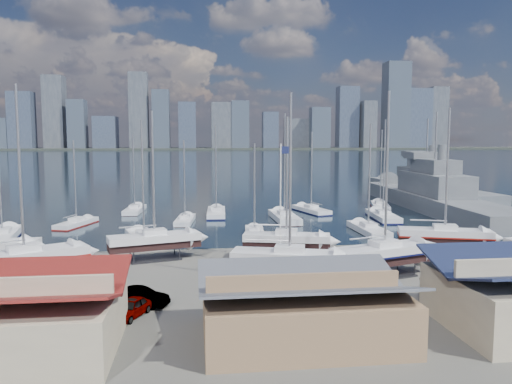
{
  "coord_description": "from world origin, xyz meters",
  "views": [
    {
      "loc": [
        -6.41,
        -54.68,
        12.08
      ],
      "look_at": [
        1.26,
        8.0,
        5.44
      ],
      "focal_mm": 35.0,
      "sensor_mm": 36.0,
      "label": 1
    }
  ],
  "objects": [
    {
      "name": "car_b",
      "position": [
        -10.49,
        -18.69,
        0.69
      ],
      "size": [
        4.42,
        2.73,
        1.37
      ],
      "primitive_type": "imported",
      "rotation": [
        0.0,
        0.0,
        1.24
      ],
      "color": "gray",
      "rests_on": "ground"
    },
    {
      "name": "sailboat_moored_8",
      "position": [
        12.65,
        25.6,
        0.31
      ],
      "size": [
        5.03,
        9.73,
        14.0
      ],
      "rotation": [
        0.0,
        0.0,
        1.84
      ],
      "color": "black",
      "rests_on": "water"
    },
    {
      "name": "sailboat_cradle_1",
      "position": [
        -20.75,
        -11.62,
        2.1
      ],
      "size": [
        10.38,
        7.59,
        16.59
      ],
      "rotation": [
        0.0,
        0.0,
        0.52
      ],
      "color": "#2D2D33",
      "rests_on": "ground"
    },
    {
      "name": "skyline",
      "position": [
        -7.83,
        553.76,
        39.09
      ],
      "size": [
        639.14,
        43.8,
        107.69
      ],
      "color": "#475166",
      "rests_on": "far_shore"
    },
    {
      "name": "sailboat_moored_9",
      "position": [
        15.82,
        6.88,
        0.32
      ],
      "size": [
        2.83,
        9.8,
        14.76
      ],
      "rotation": [
        0.0,
        0.0,
        1.58
      ],
      "color": "black",
      "rests_on": "water"
    },
    {
      "name": "sailboat_moored_11",
      "position": [
        25.84,
        28.92,
        0.31
      ],
      "size": [
        5.24,
        10.04,
        14.46
      ],
      "rotation": [
        0.0,
        0.0,
        1.3
      ],
      "color": "black",
      "rests_on": "water"
    },
    {
      "name": "sailboat_cradle_5",
      "position": [
        10.09,
        -13.29,
        2.08
      ],
      "size": [
        10.42,
        5.87,
        16.22
      ],
      "rotation": [
        0.0,
        0.0,
        0.32
      ],
      "color": "#2D2D33",
      "rests_on": "ground"
    },
    {
      "name": "car_a",
      "position": [
        -10.88,
        -20.84,
        0.65
      ],
      "size": [
        2.98,
        4.09,
        1.29
      ],
      "primitive_type": "imported",
      "rotation": [
        0.0,
        0.0,
        -0.43
      ],
      "color": "gray",
      "rests_on": "ground"
    },
    {
      "name": "car_d",
      "position": [
        11.47,
        -21.35,
        0.74
      ],
      "size": [
        2.42,
        5.23,
        1.48
      ],
      "primitive_type": "imported",
      "rotation": [
        0.0,
        0.0,
        -0.07
      ],
      "color": "gray",
      "rests_on": "ground"
    },
    {
      "name": "sailboat_cradle_4",
      "position": [
        2.69,
        -5.74,
        1.99
      ],
      "size": [
        9.04,
        4.39,
        14.35
      ],
      "rotation": [
        0.0,
        0.0,
        -0.23
      ],
      "color": "#2D2D33",
      "rests_on": "ground"
    },
    {
      "name": "flagpole",
      "position": [
        1.64,
        -8.6,
        6.72
      ],
      "size": [
        1.04,
        0.12,
        11.71
      ],
      "color": "white",
      "rests_on": "ground"
    },
    {
      "name": "sailboat_moored_6",
      "position": [
        0.89,
        6.54,
        0.31
      ],
      "size": [
        3.04,
        8.32,
        12.17
      ],
      "rotation": [
        0.0,
        0.0,
        1.48
      ],
      "color": "black",
      "rests_on": "water"
    },
    {
      "name": "naval_ship_east",
      "position": [
        34.36,
        26.24,
        1.67
      ],
      "size": [
        10.33,
        50.35,
        18.5
      ],
      "rotation": [
        0.0,
        0.0,
        1.52
      ],
      "color": "slate",
      "rests_on": "water"
    },
    {
      "name": "sailboat_moored_5",
      "position": [
        -3.15,
        24.0,
        0.31
      ],
      "size": [
        3.34,
        10.14,
        14.96
      ],
      "rotation": [
        0.0,
        0.0,
        1.52
      ],
      "color": "black",
      "rests_on": "water"
    },
    {
      "name": "sailboat_cradle_3",
      "position": [
        1.38,
        -14.34,
        2.06
      ],
      "size": [
        10.2,
        5.4,
        15.89
      ],
      "rotation": [
        0.0,
        0.0,
        -0.29
      ],
      "color": "#2D2D33",
      "rests_on": "ground"
    },
    {
      "name": "sailboat_moored_4",
      "position": [
        -7.96,
        17.71,
        0.33
      ],
      "size": [
        3.1,
        8.49,
        12.54
      ],
      "rotation": [
        0.0,
        0.0,
        1.48
      ],
      "color": "black",
      "rests_on": "water"
    },
    {
      "name": "ground",
      "position": [
        0.0,
        -10.0,
        0.0
      ],
      "size": [
        1400.0,
        1400.0,
        0.0
      ],
      "primitive_type": "plane",
      "color": "#605E59",
      "rests_on": "ground"
    },
    {
      "name": "shed_grey",
      "position": [
        0.0,
        -26.0,
        2.15
      ],
      "size": [
        12.6,
        8.4,
        4.17
      ],
      "color": "#8C6B4C",
      "rests_on": "ground"
    },
    {
      "name": "naval_ship_west",
      "position": [
        42.72,
        46.71,
        1.66
      ],
      "size": [
        9.81,
        45.32,
        18.05
      ],
      "rotation": [
        0.0,
        0.0,
        1.63
      ],
      "color": "slate",
      "rests_on": "water"
    },
    {
      "name": "sailboat_moored_2",
      "position": [
        -16.48,
        29.33,
        0.32
      ],
      "size": [
        3.06,
        9.18,
        13.66
      ],
      "rotation": [
        0.0,
        0.0,
        1.51
      ],
      "color": "black",
      "rests_on": "water"
    },
    {
      "name": "car_c",
      "position": [
        -1.45,
        -20.51,
        0.69
      ],
      "size": [
        2.94,
        5.21,
        1.37
      ],
      "primitive_type": "imported",
      "rotation": [
        0.0,
        0.0,
        -0.14
      ],
      "color": "gray",
      "rests_on": "ground"
    },
    {
      "name": "sailboat_moored_7",
      "position": [
        6.76,
        17.97,
        0.32
      ],
      "size": [
        3.3,
        11.1,
        16.67
      ],
      "rotation": [
        0.0,
        0.0,
        1.59
      ],
      "color": "black",
      "rests_on": "water"
    },
    {
      "name": "sailboat_moored_0",
      "position": [
        -29.54,
        7.64,
        0.31
      ],
      "size": [
        4.86,
        11.44,
        16.57
      ],
      "rotation": [
        0.0,
        0.0,
        1.73
      ],
      "color": "black",
      "rests_on": "water"
    },
    {
      "name": "sailboat_moored_1",
      "position": [
        -23.01,
        16.8,
        0.31
      ],
      "size": [
        4.82,
        8.7,
        12.53
      ],
      "rotation": [
        0.0,
        0.0,
        1.26
      ],
      "color": "black",
      "rests_on": "water"
    },
    {
      "name": "sailboat_cradle_6",
      "position": [
        19.62,
        -5.77,
        2.04
      ],
      "size": [
        9.82,
        5.44,
        15.34
      ],
      "rotation": [
        0.0,
        0.0,
        -0.31
      ],
      "color": "#2D2D33",
      "rests_on": "ground"
    },
    {
      "name": "far_shore",
      "position": [
        0.0,
        560.0,
        1.1
      ],
      "size": [
        1400.0,
        80.0,
        2.2
      ],
      "primitive_type": "cube",
      "color": "#2D332D",
      "rests_on": "ground"
    },
    {
      "name": "sailboat_moored_10",
      "position": [
        21.86,
        17.33,
        0.31
      ],
      "size": [
        4.01,
        10.8,
        15.78
      ],
      "rotation": [
        0.0,
        0.0,
        1.47
      ],
      "color": "black",
      "rests_on": "water"
    },
    {
      "name": "sailboat_cradle_2",
      "position": [
        -10.54,
        -4.56,
        2.02
      ],
      "size": [
        9.43,
        5.05,
        14.91
      ],
      "rotation": [
        0.0,
        0.0,
        0.29
      ],
      "color": "#2D2D33",
      "rests_on": "ground"
    },
    {
      "name": "water",
      "position": [
        0.0,
        300.0,
        -0.15
      ],
      "size": [
        1400.0,
        600.0,
        0.4
      ],
      "primitive_type": "cube",
      "color": "#182437",
      "rests_on": "ground"
    },
    {
      "name": "sailboat_moored_3",
      "position": [
        -12.5,
        4.5,
        0.31
      ],
      "size": [
        5.65,
        10.39,
        14.97
      ],
      "rotation": [
        0.0,
        0.0,
        1.87
      ],
      "color": "black",
      "rests_on": "water"
    }
  ]
}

